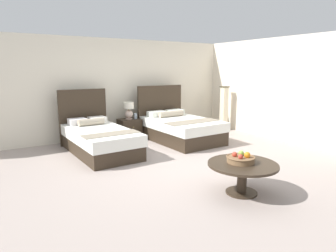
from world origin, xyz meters
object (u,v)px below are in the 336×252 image
at_px(table_lamp, 129,109).
at_px(bed_near_window, 99,139).
at_px(vase, 136,116).
at_px(fruit_bowl, 241,159).
at_px(nightstand, 130,129).
at_px(bed_near_corner, 180,128).
at_px(coffee_table, 242,170).
at_px(floor_lamp_corner, 224,108).

bearing_deg(table_lamp, bed_near_window, -141.25).
bearing_deg(vase, fruit_bowl, -93.73).
height_order(nightstand, vase, vase).
bearing_deg(bed_near_corner, vase, 133.69).
xyz_separation_m(bed_near_corner, fruit_bowl, (-1.07, -3.12, 0.19)).
relative_size(table_lamp, coffee_table, 0.44).
bearing_deg(coffee_table, table_lamp, 88.56).
bearing_deg(fruit_bowl, table_lamp, 88.63).
bearing_deg(nightstand, vase, -13.81).
relative_size(coffee_table, fruit_bowl, 2.43).
relative_size(bed_near_corner, vase, 14.88).
bearing_deg(bed_near_window, floor_lamp_corner, 5.90).
bearing_deg(vase, nightstand, 166.19).
distance_m(bed_near_corner, floor_lamp_corner, 1.90).
bearing_deg(fruit_bowl, floor_lamp_corner, 50.62).
relative_size(bed_near_corner, floor_lamp_corner, 1.63).
distance_m(nightstand, coffee_table, 4.06).
xyz_separation_m(bed_near_corner, vase, (-0.81, 0.85, 0.26)).
distance_m(table_lamp, coffee_table, 4.10).
height_order(bed_near_window, floor_lamp_corner, bed_near_window).
bearing_deg(bed_near_window, bed_near_corner, -0.10).
xyz_separation_m(table_lamp, vase, (0.16, -0.06, -0.18)).
relative_size(nightstand, table_lamp, 1.24).
relative_size(coffee_table, floor_lamp_corner, 0.78).
distance_m(vase, fruit_bowl, 3.98).
bearing_deg(table_lamp, bed_near_corner, -43.02).
distance_m(nightstand, table_lamp, 0.50).
bearing_deg(coffee_table, vase, 86.23).
distance_m(table_lamp, floor_lamp_corner, 2.85).
bearing_deg(nightstand, bed_near_window, -141.88).
relative_size(nightstand, floor_lamp_corner, 0.42).
xyz_separation_m(table_lamp, coffee_table, (-0.10, -4.08, -0.40)).
height_order(vase, coffee_table, vase).
bearing_deg(coffee_table, fruit_bowl, 83.06).
distance_m(bed_near_window, floor_lamp_corner, 3.96).
bearing_deg(table_lamp, nightstand, -90.00).
height_order(nightstand, fruit_bowl, fruit_bowl).
xyz_separation_m(bed_near_window, vase, (1.29, 0.84, 0.27)).
bearing_deg(table_lamp, vase, -20.25).
distance_m(table_lamp, fruit_bowl, 4.04).
distance_m(nightstand, fruit_bowl, 4.02).
xyz_separation_m(fruit_bowl, floor_lamp_corner, (2.90, 3.53, 0.13)).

